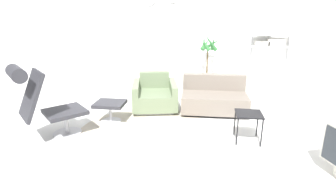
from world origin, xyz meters
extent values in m
plane|color=silver|center=(0.00, 0.00, 0.00)|extent=(12.00, 12.00, 0.00)
cube|color=white|center=(0.00, 2.97, 1.40)|extent=(12.00, 0.06, 2.80)
cylinder|color=black|center=(-0.87, 2.93, 2.21)|extent=(0.32, 0.01, 0.32)
cylinder|color=white|center=(-0.87, 2.93, 2.21)|extent=(0.30, 0.02, 0.30)
cylinder|color=#BCB29E|center=(-0.27, -0.40, 0.00)|extent=(2.27, 2.27, 0.01)
cylinder|color=#BCBCC1|center=(-1.53, -0.64, 0.01)|extent=(0.62, 0.62, 0.02)
cylinder|color=#BCBCC1|center=(-1.53, -0.64, 0.18)|extent=(0.06, 0.06, 0.32)
cube|color=#2D2D33|center=(-1.53, -0.64, 0.38)|extent=(0.81, 0.82, 0.06)
cube|color=#2D2D33|center=(-1.83, -0.95, 0.74)|extent=(0.64, 0.63, 0.69)
cylinder|color=#2D2D33|center=(-1.93, -1.06, 1.08)|extent=(0.51, 0.50, 0.20)
cylinder|color=#BCBCC1|center=(-1.00, -0.07, 0.01)|extent=(0.36, 0.36, 0.02)
cylinder|color=#BCBCC1|center=(-1.00, -0.07, 0.17)|extent=(0.05, 0.05, 0.29)
cube|color=#2D2D33|center=(-1.00, -0.07, 0.34)|extent=(0.52, 0.44, 0.06)
cube|color=silver|center=(-0.34, 0.71, 0.03)|extent=(0.85, 0.87, 0.06)
cube|color=#667556|center=(-0.34, 0.71, 0.21)|extent=(0.80, 1.01, 0.30)
cube|color=#667556|center=(-0.41, 1.06, 0.53)|extent=(0.65, 0.30, 0.34)
cube|color=#667556|center=(0.02, 0.78, 0.30)|extent=(0.30, 0.90, 0.49)
cube|color=#667556|center=(-0.71, 0.63, 0.30)|extent=(0.30, 0.90, 0.49)
cube|color=black|center=(0.84, 0.71, 0.03)|extent=(1.15, 0.72, 0.05)
cube|color=#70665B|center=(0.84, 0.71, 0.21)|extent=(1.28, 0.85, 0.32)
cube|color=#70665B|center=(0.83, 1.02, 0.53)|extent=(1.26, 0.24, 0.32)
cube|color=black|center=(1.31, -0.49, 0.44)|extent=(0.39, 0.39, 0.02)
cylinder|color=black|center=(1.14, -0.66, 0.21)|extent=(0.02, 0.02, 0.43)
cylinder|color=black|center=(1.48, -0.66, 0.21)|extent=(0.02, 0.02, 0.43)
cylinder|color=black|center=(1.14, -0.31, 0.21)|extent=(0.02, 0.02, 0.43)
cylinder|color=black|center=(1.48, -0.31, 0.21)|extent=(0.02, 0.02, 0.43)
cylinder|color=silver|center=(0.70, 2.51, 0.15)|extent=(0.29, 0.29, 0.29)
cylinder|color=#382819|center=(0.70, 2.51, 0.28)|extent=(0.27, 0.27, 0.02)
cylinder|color=brown|center=(0.70, 2.51, 0.64)|extent=(0.04, 0.04, 0.70)
cone|color=#2D6B33|center=(0.82, 2.52, 1.15)|extent=(0.13, 0.33, 0.37)
cone|color=#2D6B33|center=(0.81, 2.67, 1.12)|extent=(0.43, 0.35, 0.34)
cone|color=#2D6B33|center=(0.63, 2.60, 1.11)|extent=(0.30, 0.25, 0.31)
cone|color=#2D6B33|center=(0.59, 2.52, 1.14)|extent=(0.15, 0.30, 0.34)
cone|color=#2D6B33|center=(0.63, 2.42, 1.13)|extent=(0.30, 0.25, 0.34)
cone|color=#2D6B33|center=(0.75, 2.37, 1.19)|extent=(0.39, 0.24, 0.45)
cylinder|color=#BCBCC1|center=(1.82, 2.86, 0.95)|extent=(0.03, 0.03, 1.89)
cylinder|color=#BCBCC1|center=(2.73, 2.86, 0.95)|extent=(0.03, 0.03, 1.89)
cube|color=silver|center=(2.27, 2.74, 1.07)|extent=(0.96, 0.28, 0.02)
cube|color=silver|center=(2.27, 2.74, 1.35)|extent=(0.96, 0.28, 0.02)
cube|color=beige|center=(2.04, 2.73, 1.14)|extent=(0.34, 0.24, 0.11)
cube|color=silver|center=(2.11, 2.73, 1.45)|extent=(0.36, 0.24, 0.18)
cube|color=#B7B2A8|center=(2.39, 2.73, 1.17)|extent=(0.41, 0.24, 0.18)
camera|label=1|loc=(0.62, -4.25, 1.85)|focal=28.00mm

